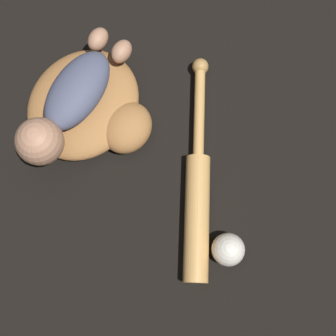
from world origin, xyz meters
The scene contains 5 objects.
ground_plane centered at (0.00, 0.00, 0.00)m, with size 6.00×6.00×0.00m, color black.
baseball_glove centered at (-0.01, 0.06, 0.04)m, with size 0.30×0.31×0.08m.
baby_figure centered at (0.03, 0.04, 0.12)m, with size 0.36×0.12×0.10m.
baseball_bat centered at (0.03, 0.38, 0.03)m, with size 0.47×0.30×0.06m.
baseball centered at (0.10, 0.50, 0.04)m, with size 0.07×0.07×0.07m.
Camera 1 is at (0.24, 0.44, 1.05)m, focal length 50.00 mm.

